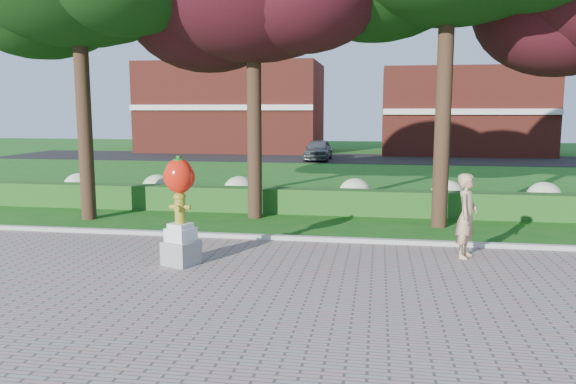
# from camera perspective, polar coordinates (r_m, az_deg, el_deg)

# --- Properties ---
(ground) EXTENTS (100.00, 100.00, 0.00)m
(ground) POSITION_cam_1_polar(r_m,az_deg,el_deg) (11.40, -0.03, -8.58)
(ground) COLOR #155615
(ground) RESTS_ON ground
(walkway) EXTENTS (40.00, 14.00, 0.04)m
(walkway) POSITION_cam_1_polar(r_m,az_deg,el_deg) (7.73, -5.01, -16.95)
(walkway) COLOR gray
(walkway) RESTS_ON ground
(curb) EXTENTS (40.00, 0.18, 0.15)m
(curb) POSITION_cam_1_polar(r_m,az_deg,el_deg) (14.25, 1.91, -4.82)
(curb) COLOR #ADADA5
(curb) RESTS_ON ground
(lawn_hedge) EXTENTS (24.00, 0.70, 0.80)m
(lawn_hedge) POSITION_cam_1_polar(r_m,az_deg,el_deg) (18.09, 3.52, -0.96)
(lawn_hedge) COLOR #124115
(lawn_hedge) RESTS_ON ground
(hydrangea_row) EXTENTS (20.10, 1.10, 0.99)m
(hydrangea_row) POSITION_cam_1_polar(r_m,az_deg,el_deg) (19.00, 5.54, -0.07)
(hydrangea_row) COLOR #ACB58A
(hydrangea_row) RESTS_ON ground
(street) EXTENTS (50.00, 8.00, 0.02)m
(street) POSITION_cam_1_polar(r_m,az_deg,el_deg) (38.95, 6.59, 3.41)
(street) COLOR black
(street) RESTS_ON ground
(building_left) EXTENTS (14.00, 8.00, 7.00)m
(building_left) POSITION_cam_1_polar(r_m,az_deg,el_deg) (46.28, -5.58, 8.52)
(building_left) COLOR maroon
(building_left) RESTS_ON ground
(building_right) EXTENTS (12.00, 8.00, 6.40)m
(building_right) POSITION_cam_1_polar(r_m,az_deg,el_deg) (45.20, 17.30, 7.82)
(building_right) COLOR maroon
(building_right) RESTS_ON ground
(hydrant_sculpture) EXTENTS (0.82, 0.82, 2.33)m
(hydrant_sculpture) POSITION_cam_1_polar(r_m,az_deg,el_deg) (12.08, -10.92, -1.55)
(hydrant_sculpture) COLOR gray
(hydrant_sculpture) RESTS_ON walkway
(woman) EXTENTS (0.68, 0.81, 1.89)m
(woman) POSITION_cam_1_polar(r_m,az_deg,el_deg) (13.08, 17.69, -2.32)
(woman) COLOR tan
(woman) RESTS_ON walkway
(parked_car) EXTENTS (1.68, 4.10, 1.39)m
(parked_car) POSITION_cam_1_polar(r_m,az_deg,el_deg) (37.23, 3.08, 4.32)
(parked_car) COLOR #44484C
(parked_car) RESTS_ON street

